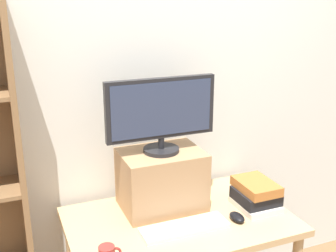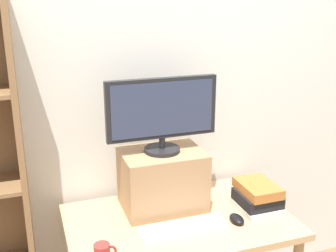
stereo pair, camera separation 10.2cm
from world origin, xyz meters
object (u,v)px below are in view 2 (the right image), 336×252
keyboard (183,228)px  book_stack (257,197)px  computer_monitor (162,112)px  computer_mouse (237,219)px  riser_box (162,179)px  desk (179,234)px

keyboard → book_stack: size_ratio=1.74×
keyboard → book_stack: (0.45, 0.06, 0.06)m
computer_monitor → computer_mouse: (0.30, -0.28, -0.51)m
computer_mouse → computer_monitor: bearing=136.9°
book_stack → riser_box: bearing=156.8°
desk → book_stack: book_stack is taller
desk → book_stack: 0.46m
computer_monitor → computer_mouse: computer_monitor is taller
desk → riser_box: size_ratio=2.67×
desk → computer_mouse: computer_mouse is taller
computer_monitor → computer_mouse: size_ratio=5.55×
desk → computer_monitor: 0.64m
computer_mouse → keyboard: bearing=176.2°
desk → computer_mouse: 0.31m
riser_box → book_stack: (0.47, -0.20, -0.09)m
desk → computer_monitor: size_ratio=1.97×
desk → riser_box: riser_box is taller
riser_box → computer_mouse: bearing=-43.2°
riser_box → keyboard: bearing=-86.4°
riser_box → computer_monitor: computer_monitor is taller
riser_box → book_stack: 0.51m
riser_box → keyboard: (0.02, -0.26, -0.15)m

